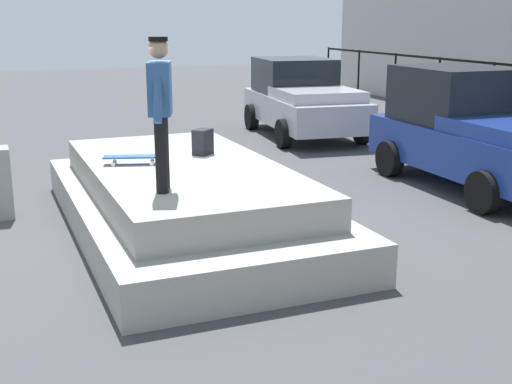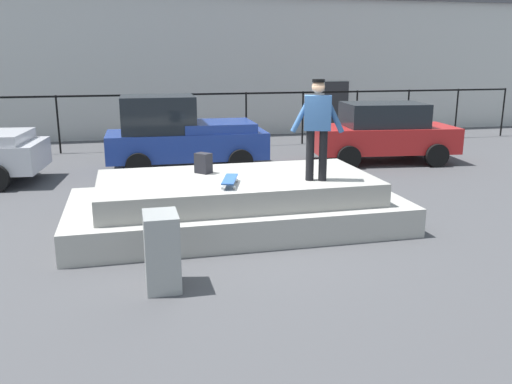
{
  "view_description": "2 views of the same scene",
  "coord_description": "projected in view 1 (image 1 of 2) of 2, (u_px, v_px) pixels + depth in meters",
  "views": [
    {
      "loc": [
        8.5,
        -2.23,
        2.82
      ],
      "look_at": [
        0.46,
        1.06,
        0.56
      ],
      "focal_mm": 47.61,
      "sensor_mm": 36.0,
      "label": 1
    },
    {
      "loc": [
        -1.96,
        -8.87,
        2.97
      ],
      "look_at": [
        0.47,
        1.1,
        0.36
      ],
      "focal_mm": 37.6,
      "sensor_mm": 36.0,
      "label": 2
    }
  ],
  "objects": [
    {
      "name": "skateboarder",
      "position": [
        160.0,
        103.0,
        7.48
      ],
      "size": [
        0.88,
        0.38,
        1.71
      ],
      "color": "black",
      "rests_on": "concrete_ledge"
    },
    {
      "name": "backpack",
      "position": [
        203.0,
        142.0,
        9.68
      ],
      "size": [
        0.33,
        0.34,
        0.37
      ],
      "primitive_type": "cube",
      "rotation": [
        0.0,
        0.0,
        5.42
      ],
      "color": "black",
      "rests_on": "concrete_ledge"
    },
    {
      "name": "car_blue_pickup_mid",
      "position": [
        473.0,
        131.0,
        11.37
      ],
      "size": [
        4.23,
        2.06,
        1.98
      ],
      "color": "navy",
      "rests_on": "ground_plane"
    },
    {
      "name": "car_silver_pickup_near",
      "position": [
        302.0,
        98.0,
        16.33
      ],
      "size": [
        4.46,
        2.45,
        1.81
      ],
      "color": "#B7B7BC",
      "rests_on": "ground_plane"
    },
    {
      "name": "concrete_ledge",
      "position": [
        185.0,
        199.0,
        9.22
      ],
      "size": [
        5.86,
        2.93,
        0.89
      ],
      "color": "#9E9B93",
      "rests_on": "ground_plane"
    },
    {
      "name": "ground_plane",
      "position": [
        171.0,
        232.0,
        9.14
      ],
      "size": [
        60.0,
        60.0,
        0.0
      ],
      "primitive_type": "plane",
      "color": "#424244"
    },
    {
      "name": "skateboard",
      "position": [
        133.0,
        157.0,
        9.05
      ],
      "size": [
        0.42,
        0.8,
        0.12
      ],
      "color": "#264C8C",
      "rests_on": "concrete_ledge"
    }
  ]
}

